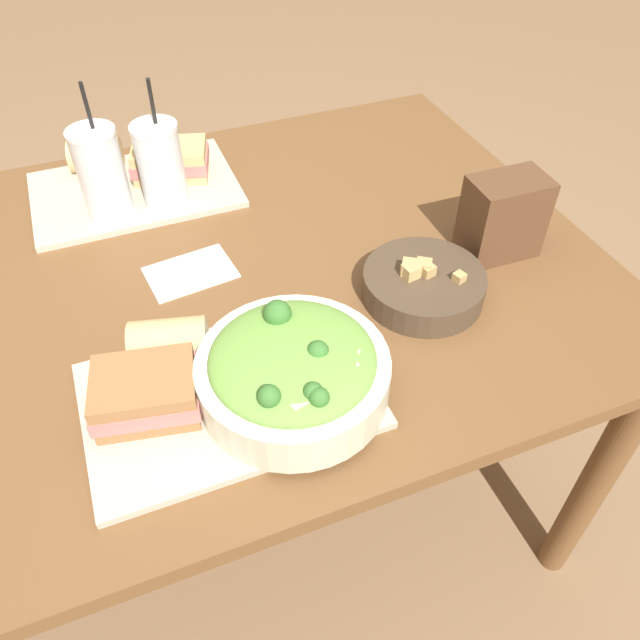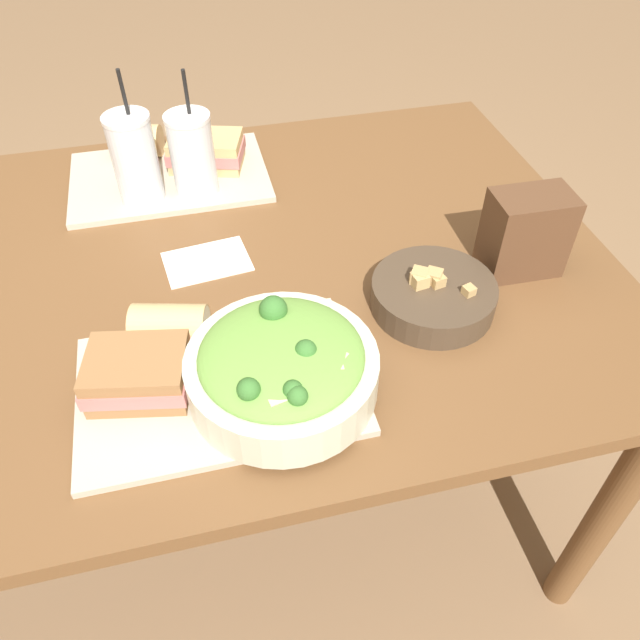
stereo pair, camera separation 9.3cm
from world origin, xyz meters
name	(u,v)px [view 1 (the left image)]	position (x,y,z in m)	size (l,w,h in m)	color
ground_plane	(217,503)	(0.00, 0.00, 0.00)	(12.00, 12.00, 0.00)	#846647
dining_table	(175,319)	(0.00, 0.00, 0.64)	(1.50, 0.98, 0.73)	brown
tray_near	(228,395)	(0.03, -0.27, 0.73)	(0.40, 0.27, 0.01)	#BCB29E
tray_far	(135,190)	(0.00, 0.30, 0.73)	(0.40, 0.27, 0.01)	#BCB29E
salad_bowl	(293,370)	(0.12, -0.31, 0.78)	(0.26, 0.26, 0.11)	beige
soup_bowl	(423,284)	(0.39, -0.18, 0.75)	(0.20, 0.20, 0.07)	#473828
sandwich_near	(146,393)	(-0.07, -0.26, 0.77)	(0.16, 0.13, 0.06)	olive
baguette_near	(171,341)	(-0.02, -0.18, 0.77)	(0.12, 0.09, 0.07)	tan
sandwich_far	(171,161)	(0.08, 0.32, 0.77)	(0.17, 0.14, 0.06)	tan
baguette_far	(97,155)	(-0.05, 0.40, 0.77)	(0.11, 0.09, 0.07)	tan
drink_cup_dark	(102,176)	(-0.05, 0.23, 0.82)	(0.09, 0.09, 0.26)	silver
drink_cup_red	(161,167)	(0.05, 0.23, 0.81)	(0.09, 0.09, 0.24)	silver
chip_bag	(503,217)	(0.57, -0.13, 0.80)	(0.13, 0.09, 0.15)	brown
napkin_folded	(191,272)	(0.04, 0.01, 0.73)	(0.16, 0.12, 0.00)	white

